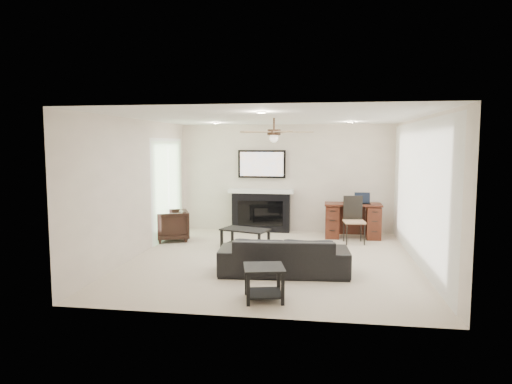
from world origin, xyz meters
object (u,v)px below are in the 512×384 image
at_px(armchair, 171,225).
at_px(fireplace_unit, 261,191).
at_px(sofa, 284,255).
at_px(desk, 353,221).
at_px(coffee_table, 245,239).

distance_m(armchair, fireplace_unit, 2.27).
height_order(sofa, armchair, armchair).
xyz_separation_m(armchair, desk, (3.84, 0.85, 0.05)).
height_order(coffee_table, fireplace_unit, fireplace_unit).
xyz_separation_m(sofa, fireplace_unit, (-0.84, 3.44, 0.66)).
distance_m(coffee_table, fireplace_unit, 1.99).
xyz_separation_m(sofa, coffee_table, (-0.90, 1.60, -0.10)).
relative_size(armchair, desk, 0.59).
distance_m(sofa, coffee_table, 1.84).
bearing_deg(fireplace_unit, coffee_table, -91.76).
bearing_deg(sofa, armchair, -43.86).
bearing_deg(desk, fireplace_unit, 168.04).
bearing_deg(fireplace_unit, armchair, -143.64).
bearing_deg(armchair, fireplace_unit, 103.40).
distance_m(sofa, fireplace_unit, 3.61).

